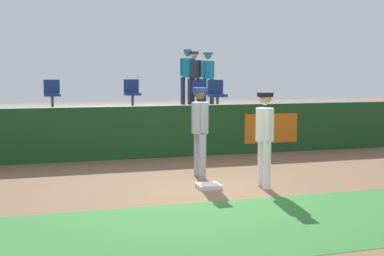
# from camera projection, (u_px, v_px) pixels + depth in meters

# --- Properties ---
(ground_plane) EXTENTS (60.00, 60.00, 0.00)m
(ground_plane) POSITION_uv_depth(u_px,v_px,m) (203.00, 190.00, 9.59)
(ground_plane) COLOR brown
(grass_foreground_strip) EXTENTS (18.00, 2.80, 0.01)m
(grass_foreground_strip) POSITION_uv_depth(u_px,v_px,m) (256.00, 224.00, 7.40)
(grass_foreground_strip) COLOR #2D722D
(grass_foreground_strip) RESTS_ON ground_plane
(first_base) EXTENTS (0.40, 0.40, 0.08)m
(first_base) POSITION_uv_depth(u_px,v_px,m) (208.00, 186.00, 9.70)
(first_base) COLOR white
(first_base) RESTS_ON ground_plane
(player_fielder_home) EXTENTS (0.37, 0.53, 1.73)m
(player_fielder_home) POSITION_uv_depth(u_px,v_px,m) (265.00, 133.00, 9.72)
(player_fielder_home) COLOR white
(player_fielder_home) RESTS_ON ground_plane
(player_runner_visitor) EXTENTS (0.34, 0.50, 1.79)m
(player_runner_visitor) POSITION_uv_depth(u_px,v_px,m) (200.00, 125.00, 10.68)
(player_runner_visitor) COLOR #9EA3AD
(player_runner_visitor) RESTS_ON ground_plane
(field_wall) EXTENTS (18.00, 0.26, 1.28)m
(field_wall) POSITION_uv_depth(u_px,v_px,m) (153.00, 132.00, 13.22)
(field_wall) COLOR #19471E
(field_wall) RESTS_ON ground_plane
(bleacher_platform) EXTENTS (18.00, 4.80, 1.05)m
(bleacher_platform) POSITION_uv_depth(u_px,v_px,m) (133.00, 126.00, 15.67)
(bleacher_platform) COLOR #59595E
(bleacher_platform) RESTS_ON ground_plane
(seat_front_right) EXTENTS (0.46, 0.44, 0.84)m
(seat_front_right) POSITION_uv_depth(u_px,v_px,m) (217.00, 93.00, 15.15)
(seat_front_right) COLOR #4C4C51
(seat_front_right) RESTS_ON bleacher_platform
(seat_back_left) EXTENTS (0.46, 0.44, 0.84)m
(seat_back_left) POSITION_uv_depth(u_px,v_px,m) (52.00, 92.00, 15.55)
(seat_back_left) COLOR #4C4C51
(seat_back_left) RESTS_ON bleacher_platform
(seat_back_right) EXTENTS (0.45, 0.44, 0.84)m
(seat_back_right) POSITION_uv_depth(u_px,v_px,m) (201.00, 91.00, 16.89)
(seat_back_right) COLOR #4C4C51
(seat_back_right) RESTS_ON bleacher_platform
(seat_back_center) EXTENTS (0.46, 0.44, 0.84)m
(seat_back_center) POSITION_uv_depth(u_px,v_px,m) (132.00, 92.00, 16.24)
(seat_back_center) COLOR #4C4C51
(seat_back_center) RESTS_ON bleacher_platform
(spectator_hooded) EXTENTS (0.48, 0.45, 1.81)m
(spectator_hooded) POSITION_uv_depth(u_px,v_px,m) (188.00, 72.00, 17.80)
(spectator_hooded) COLOR #33384C
(spectator_hooded) RESTS_ON bleacher_platform
(spectator_capped) EXTENTS (0.49, 0.35, 1.74)m
(spectator_capped) POSITION_uv_depth(u_px,v_px,m) (194.00, 74.00, 17.75)
(spectator_capped) COLOR #33384C
(spectator_capped) RESTS_ON bleacher_platform
(spectator_casual) EXTENTS (0.47, 0.39, 1.71)m
(spectator_casual) POSITION_uv_depth(u_px,v_px,m) (208.00, 74.00, 17.73)
(spectator_casual) COLOR #33384C
(spectator_casual) RESTS_ON bleacher_platform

